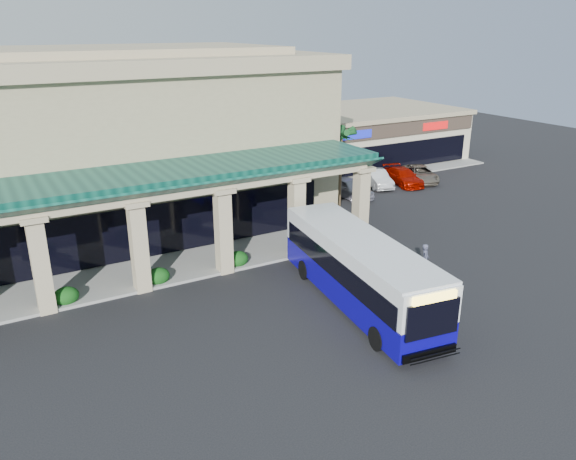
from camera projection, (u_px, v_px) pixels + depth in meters
ground at (324, 297)px, 27.59m from camera, size 110.00×110.00×0.00m
main_building at (77, 143)px, 34.91m from camera, size 30.80×14.80×11.35m
arcade at (119, 229)px, 28.40m from camera, size 30.00×6.20×5.70m
strip_mall at (343, 136)px, 54.71m from camera, size 22.50×12.50×4.90m
palm_0 at (340, 166)px, 39.39m from camera, size 2.40×2.40×6.60m
palm_1 at (328, 161)px, 42.44m from camera, size 2.40×2.40×5.80m
broadleaf_tree at (273, 158)px, 45.74m from camera, size 2.60×2.60×4.81m
transit_bus at (359, 272)px, 26.41m from camera, size 4.36×12.20×3.33m
pedestrian at (425, 259)px, 29.83m from camera, size 0.72×0.75×1.73m
car_silver at (349, 188)px, 43.33m from camera, size 2.25×4.69×1.54m
car_white at (377, 178)px, 46.25m from camera, size 2.61×4.52×1.41m
car_red at (403, 177)px, 46.88m from camera, size 2.75×4.90×1.34m
car_gray at (420, 174)px, 47.87m from camera, size 3.82×5.22×1.32m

